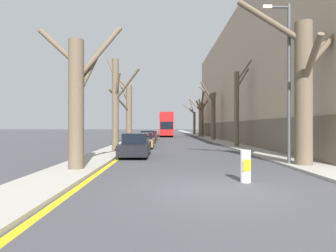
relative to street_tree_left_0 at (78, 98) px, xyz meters
name	(u,v)px	position (x,y,z in m)	size (l,w,h in m)	color
ground_plane	(212,190)	(5.27, -3.44, -3.19)	(300.00, 300.00, 0.00)	#424247
sidewalk_left	(146,135)	(-0.24, 46.56, -3.13)	(2.20, 120.00, 0.12)	#A39E93
sidewalk_right	(195,135)	(10.77, 46.56, -3.13)	(2.20, 120.00, 0.12)	#A39E93
building_facade_right	(266,83)	(16.86, 21.86, 4.36)	(10.08, 44.20, 15.13)	tan
kerb_line_stripe	(152,135)	(1.04, 46.56, -3.19)	(0.24, 120.00, 0.01)	yellow
street_tree_left_0	(78,98)	(0.00, 0.00, 0.00)	(3.53, 1.52, 6.72)	brown
street_tree_left_1	(116,103)	(0.13, 8.41, 0.57)	(2.87, 2.34, 7.41)	brown
street_tree_left_2	(128,111)	(0.01, 16.03, 0.32)	(2.03, 4.39, 7.53)	brown
street_tree_right_0	(305,84)	(10.56, 0.95, 0.81)	(6.10, 2.60, 8.30)	brown
street_tree_right_1	(237,106)	(10.54, 12.49, 0.59)	(1.38, 2.09, 7.91)	brown
street_tree_right_2	(213,113)	(10.50, 24.34, 0.61)	(2.69, 3.07, 7.99)	brown
street_tree_right_3	(201,116)	(10.40, 35.01, 0.53)	(3.73, 4.81, 7.90)	brown
street_tree_right_4	(194,121)	(10.43, 46.53, -0.09)	(2.86, 2.03, 7.19)	brown
double_decker_bus	(166,123)	(4.26, 38.59, -0.68)	(2.46, 10.43, 4.44)	red
parked_car_0	(136,145)	(1.94, 5.69, -2.49)	(1.79, 4.48, 1.50)	black
parked_car_1	(144,141)	(1.94, 12.55, -2.55)	(1.86, 4.28, 1.34)	olive
parked_car_2	(148,137)	(1.94, 18.91, -2.52)	(1.80, 4.06, 1.43)	black
parked_car_3	(151,135)	(1.94, 25.49, -2.55)	(1.76, 4.38, 1.35)	maroon
lamp_post	(287,76)	(9.90, 1.36, 1.28)	(1.40, 0.20, 8.03)	#4C4F54
traffic_bollard	(245,166)	(6.65, -2.41, -2.62)	(0.35, 0.37, 1.13)	white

